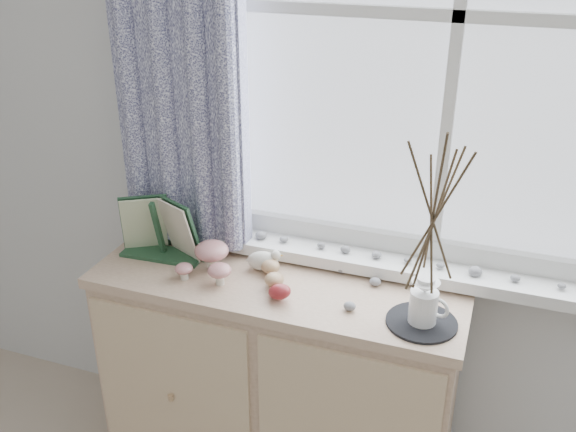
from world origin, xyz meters
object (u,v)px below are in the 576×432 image
at_px(botanical_book, 156,230).
at_px(toadstool_cluster, 210,258).
at_px(sideboard, 279,383).
at_px(twig_pitcher, 433,213).

distance_m(botanical_book, toadstool_cluster, 0.22).
height_order(sideboard, toadstool_cluster, toadstool_cluster).
relative_size(botanical_book, twig_pitcher, 0.53).
distance_m(sideboard, twig_pitcher, 0.91).
xyz_separation_m(botanical_book, toadstool_cluster, (0.21, -0.02, -0.05)).
distance_m(sideboard, toadstool_cluster, 0.53).
bearing_deg(twig_pitcher, toadstool_cluster, -159.75).
bearing_deg(twig_pitcher, sideboard, -167.03).
bearing_deg(toadstool_cluster, botanical_book, 173.43).
height_order(botanical_book, twig_pitcher, twig_pitcher).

